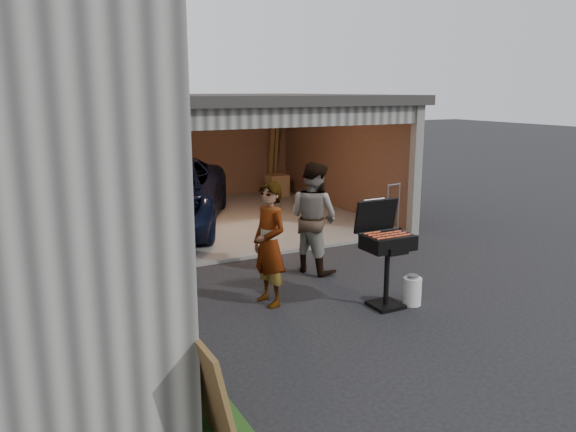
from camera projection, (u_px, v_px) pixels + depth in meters
name	position (u px, v px, depth m)	size (l,w,h in m)	color
ground	(353.00, 333.00, 7.08)	(80.00, 80.00, 0.00)	black
groundcover_strip	(211.00, 417.00, 5.20)	(0.50, 8.00, 0.06)	#193814
garage	(217.00, 140.00, 12.90)	(6.80, 6.30, 2.90)	#605E59
minivan	(163.00, 197.00, 12.17)	(2.44, 5.29, 1.47)	black
woman	(269.00, 244.00, 7.86)	(0.64, 0.42, 1.76)	silver
man	(313.00, 217.00, 9.32)	(0.90, 0.70, 1.85)	#482C1C
bbq_grill	(386.00, 245.00, 7.78)	(0.67, 0.59, 1.50)	black
propane_tank	(412.00, 291.00, 7.98)	(0.26, 0.26, 0.40)	silver
plywood_panel	(210.00, 394.00, 4.65)	(0.05, 0.97, 1.09)	brown
hand_truck	(394.00, 228.00, 11.55)	(0.49, 0.39, 1.15)	gray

